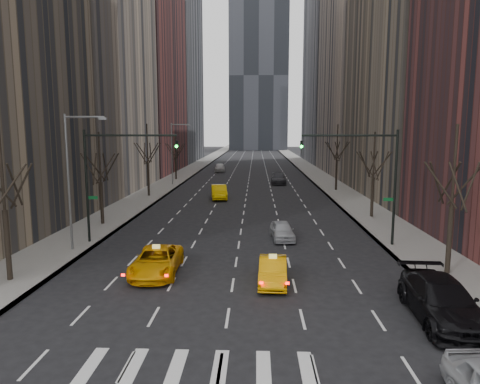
# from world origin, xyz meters

# --- Properties ---
(ground) EXTENTS (400.00, 400.00, 0.00)m
(ground) POSITION_xyz_m (0.00, 0.00, 0.00)
(ground) COLOR black
(ground) RESTS_ON ground
(sidewalk_left) EXTENTS (4.50, 320.00, 0.15)m
(sidewalk_left) POSITION_xyz_m (-12.25, 70.00, 0.07)
(sidewalk_left) COLOR slate
(sidewalk_left) RESTS_ON ground
(sidewalk_right) EXTENTS (4.50, 320.00, 0.15)m
(sidewalk_right) POSITION_xyz_m (12.25, 70.00, 0.07)
(sidewalk_right) COLOR slate
(sidewalk_right) RESTS_ON ground
(bld_left_far) EXTENTS (14.00, 28.00, 44.00)m
(bld_left_far) POSITION_xyz_m (-21.50, 66.00, 22.00)
(bld_left_far) COLOR brown
(bld_left_far) RESTS_ON ground
(bld_left_deep) EXTENTS (14.00, 30.00, 60.00)m
(bld_left_deep) POSITION_xyz_m (-21.50, 96.00, 30.00)
(bld_left_deep) COLOR slate
(bld_left_deep) RESTS_ON ground
(bld_right_far) EXTENTS (14.00, 28.00, 50.00)m
(bld_right_far) POSITION_xyz_m (21.50, 64.00, 25.00)
(bld_right_far) COLOR gray
(bld_right_far) RESTS_ON ground
(bld_right_deep) EXTENTS (14.00, 30.00, 58.00)m
(bld_right_deep) POSITION_xyz_m (21.50, 95.00, 29.00)
(bld_right_deep) COLOR slate
(bld_right_deep) RESTS_ON ground
(tower_far) EXTENTS (24.00, 24.00, 120.00)m
(tower_far) POSITION_xyz_m (2.00, 170.00, 60.00)
(tower_far) COLOR black
(tower_far) RESTS_ON ground
(tree_lw_a) EXTENTS (3.36, 3.50, 8.28)m
(tree_lw_a) POSITION_xyz_m (-12.00, 4.00, 3.88)
(tree_lw_a) COLOR black
(tree_lw_a) RESTS_ON ground
(tree_lw_b) EXTENTS (3.36, 3.50, 7.82)m
(tree_lw_b) POSITION_xyz_m (-12.00, 18.00, 3.72)
(tree_lw_b) COLOR black
(tree_lw_b) RESTS_ON ground
(tree_lw_c) EXTENTS (3.36, 3.50, 8.74)m
(tree_lw_c) POSITION_xyz_m (-12.00, 34.00, 4.04)
(tree_lw_c) COLOR black
(tree_lw_c) RESTS_ON ground
(tree_lw_d) EXTENTS (3.36, 3.50, 7.36)m
(tree_lw_d) POSITION_xyz_m (-12.00, 52.00, 3.56)
(tree_lw_d) COLOR black
(tree_lw_d) RESTS_ON ground
(tree_rw_a) EXTENTS (3.36, 3.50, 8.28)m
(tree_rw_a) POSITION_xyz_m (12.00, 6.00, 3.88)
(tree_rw_a) COLOR black
(tree_rw_a) RESTS_ON ground
(tree_rw_b) EXTENTS (3.36, 3.50, 7.82)m
(tree_rw_b) POSITION_xyz_m (12.00, 22.00, 3.72)
(tree_rw_b) COLOR black
(tree_rw_b) RESTS_ON ground
(tree_rw_c) EXTENTS (3.36, 3.50, 8.74)m
(tree_rw_c) POSITION_xyz_m (12.00, 40.00, 4.04)
(tree_rw_c) COLOR black
(tree_rw_c) RESTS_ON ground
(traffic_mast_left) EXTENTS (6.69, 0.39, 8.00)m
(traffic_mast_left) POSITION_xyz_m (-9.11, 12.00, 5.49)
(traffic_mast_left) COLOR black
(traffic_mast_left) RESTS_ON ground
(traffic_mast_right) EXTENTS (6.69, 0.39, 8.00)m
(traffic_mast_right) POSITION_xyz_m (9.11, 12.00, 5.49)
(traffic_mast_right) COLOR black
(traffic_mast_right) RESTS_ON ground
(streetlight_near) EXTENTS (2.83, 0.22, 9.00)m
(streetlight_near) POSITION_xyz_m (-10.84, 10.00, 5.62)
(streetlight_near) COLOR slate
(streetlight_near) RESTS_ON ground
(streetlight_far) EXTENTS (2.83, 0.22, 9.00)m
(streetlight_far) POSITION_xyz_m (-10.84, 45.00, 5.62)
(streetlight_far) COLOR slate
(streetlight_far) RESTS_ON ground
(taxi_suv) EXTENTS (2.63, 5.42, 1.49)m
(taxi_suv) POSITION_xyz_m (-4.41, 5.62, 0.74)
(taxi_suv) COLOR #EA9F04
(taxi_suv) RESTS_ON ground
(taxi_sedan) EXTENTS (1.62, 4.20, 1.36)m
(taxi_sedan) POSITION_xyz_m (2.13, 4.37, 0.68)
(taxi_sedan) COLOR orange
(taxi_sedan) RESTS_ON ground
(silver_sedan_ahead) EXTENTS (1.94, 4.10, 1.36)m
(silver_sedan_ahead) POSITION_xyz_m (3.18, 13.70, 0.68)
(silver_sedan_ahead) COLOR #A4A7AC
(silver_sedan_ahead) RESTS_ON ground
(parked_suv_black) EXTENTS (2.75, 6.20, 1.77)m
(parked_suv_black) POSITION_xyz_m (9.17, 0.12, 0.88)
(parked_suv_black) COLOR black
(parked_suv_black) RESTS_ON ground
(far_taxi) EXTENTS (2.43, 5.23, 1.66)m
(far_taxi) POSITION_xyz_m (-3.20, 32.62, 0.83)
(far_taxi) COLOR #E6B404
(far_taxi) RESTS_ON ground
(far_suv_grey) EXTENTS (2.24, 5.35, 1.54)m
(far_suv_grey) POSITION_xyz_m (4.64, 47.44, 0.77)
(far_suv_grey) COLOR #2A2A2F
(far_suv_grey) RESTS_ON ground
(far_car_white) EXTENTS (2.35, 5.16, 1.72)m
(far_car_white) POSITION_xyz_m (-5.97, 65.95, 0.86)
(far_car_white) COLOR silver
(far_car_white) RESTS_ON ground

